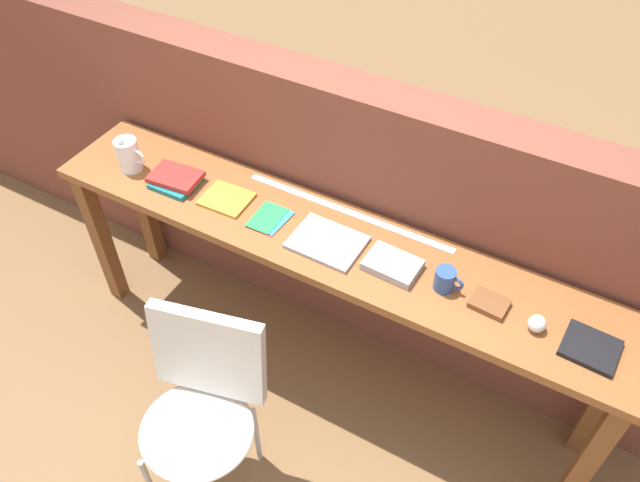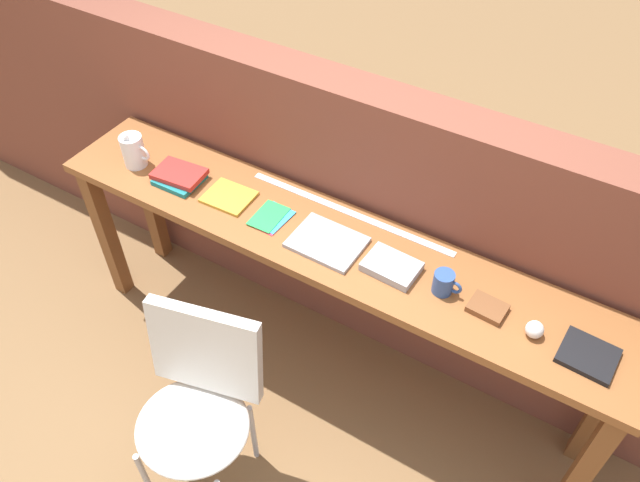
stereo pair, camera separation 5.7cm
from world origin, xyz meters
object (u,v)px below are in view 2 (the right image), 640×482
book_stack_leftmost (179,176)px  book_repair_rightmost (588,355)px  mug (444,283)px  sports_ball_small (535,329)px  chair_white_moulded (197,401)px  leather_journal_brown (487,308)px  magazine_cycling (229,197)px  pamphlet_pile_colourful (271,218)px  pitcher_white (134,151)px  book_open_centre (327,242)px

book_stack_leftmost → book_repair_rightmost: 1.76m
mug → book_repair_rightmost: 0.53m
sports_ball_small → book_repair_rightmost: bearing=1.8°
chair_white_moulded → leather_journal_brown: size_ratio=6.86×
magazine_cycling → sports_ball_small: size_ratio=3.16×
pamphlet_pile_colourful → leather_journal_brown: leather_journal_brown is taller
book_stack_leftmost → sports_ball_small: sports_ball_small is taller
pitcher_white → magazine_cycling: (0.49, 0.03, -0.07)m
book_open_centre → mug: mug is taller
mug → book_repair_rightmost: mug is taller
chair_white_moulded → pitcher_white: bearing=141.0°
book_stack_leftmost → leather_journal_brown: size_ratio=1.74×
magazine_cycling → leather_journal_brown: 1.15m
magazine_cycling → book_repair_rightmost: bearing=-2.9°
chair_white_moulded → pitcher_white: size_ratio=4.85×
chair_white_moulded → book_stack_leftmost: 0.96m
chair_white_moulded → book_open_centre: bearing=75.8°
book_open_centre → leather_journal_brown: bearing=1.9°
magazine_cycling → book_open_centre: size_ratio=0.71×
chair_white_moulded → magazine_cycling: (-0.32, 0.69, 0.36)m
book_stack_leftmost → book_open_centre: size_ratio=0.81×
book_open_centre → book_stack_leftmost: bearing=-179.1°
pamphlet_pile_colourful → book_repair_rightmost: book_repair_rightmost is taller
book_open_centre → mug: bearing=2.2°
chair_white_moulded → book_stack_leftmost: (-0.58, 0.67, 0.38)m
book_open_centre → mug: size_ratio=2.54×
chair_white_moulded → mug: 1.03m
chair_white_moulded → pitcher_white: (-0.81, 0.66, 0.43)m
chair_white_moulded → book_repair_rightmost: size_ratio=4.92×
book_stack_leftmost → book_open_centre: book_stack_leftmost is taller
chair_white_moulded → magazine_cycling: size_ratio=4.50×
magazine_cycling → mug: 0.98m
pitcher_white → pamphlet_pile_colourful: size_ratio=1.06×
pamphlet_pile_colourful → book_open_centre: bearing=-1.1°
pitcher_white → mug: size_ratio=1.67×
pamphlet_pile_colourful → book_open_centre: size_ratio=0.62×
chair_white_moulded → book_repair_rightmost: 1.41m
pamphlet_pile_colourful → chair_white_moulded: bearing=-81.6°
mug → book_repair_rightmost: (0.53, -0.02, -0.03)m
chair_white_moulded → mug: bearing=46.2°
pitcher_white → mug: (1.47, 0.03, -0.03)m
book_open_centre → pitcher_white: bearing=-178.3°
chair_white_moulded → book_open_centre: size_ratio=3.19×
magazine_cycling → pamphlet_pile_colourful: 0.22m
mug → sports_ball_small: 0.35m
mug → book_stack_leftmost: bearing=-179.5°
pitcher_white → leather_journal_brown: pitcher_white is taller
book_open_centre → magazine_cycling: bearing=178.9°
magazine_cycling → pamphlet_pile_colourful: magazine_cycling is taller
leather_journal_brown → mug: bearing=-176.0°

